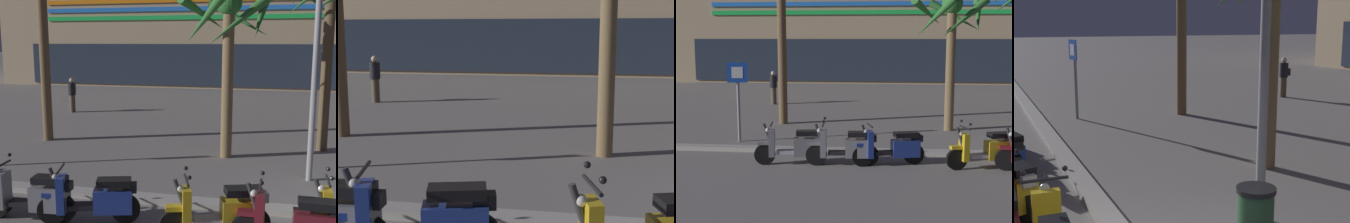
{
  "view_description": "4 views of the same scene",
  "coord_description": "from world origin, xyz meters",
  "views": [
    {
      "loc": [
        -2.43,
        -7.44,
        3.23
      ],
      "look_at": [
        -5.1,
        4.13,
        1.2
      ],
      "focal_mm": 44.36,
      "sensor_mm": 36.0,
      "label": 1
    },
    {
      "loc": [
        -3.56,
        -5.45,
        2.39
      ],
      "look_at": [
        -4.97,
        2.06,
        1.12
      ],
      "focal_mm": 52.3,
      "sensor_mm": 36.0,
      "label": 2
    },
    {
      "loc": [
        -5.29,
        -12.89,
        3.15
      ],
      "look_at": [
        -6.56,
        -0.12,
        1.21
      ],
      "focal_mm": 52.9,
      "sensor_mm": 36.0,
      "label": 3
    },
    {
      "loc": [
        4.22,
        -1.38,
        2.87
      ],
      "look_at": [
        -3.65,
        2.16,
        1.24
      ],
      "focal_mm": 50.02,
      "sensor_mm": 36.0,
      "label": 4
    }
  ],
  "objects": [
    {
      "name": "crossing_sign",
      "position": [
        -9.9,
        1.43,
        1.5
      ],
      "size": [
        0.6,
        0.16,
        2.4
      ],
      "color": "#939399",
      "rests_on": "ground"
    },
    {
      "name": "scooter_grey_last_in_row",
      "position": [
        -7.65,
        -1.05,
        0.46
      ],
      "size": [
        1.8,
        0.63,
        1.04
      ],
      "color": "black",
      "rests_on": "ground"
    },
    {
      "name": "pedestrian_by_palm_tree",
      "position": [
        -10.88,
        9.8,
        0.83
      ],
      "size": [
        0.34,
        0.46,
        1.57
      ],
      "color": "brown",
      "rests_on": "ground"
    },
    {
      "name": "scooter_yellow_second_in_line",
      "position": [
        -2.97,
        -0.97,
        0.46
      ],
      "size": [
        1.79,
        0.8,
        1.17
      ],
      "color": "black",
      "rests_on": "ground"
    },
    {
      "name": "scooter_grey_mid_rear",
      "position": [
        -6.36,
        -1.05,
        0.46
      ],
      "size": [
        1.81,
        0.56,
        1.17
      ],
      "color": "black",
      "rests_on": "ground"
    },
    {
      "name": "palm_tree_far_corner",
      "position": [
        -3.39,
        3.93,
        3.44
      ],
      "size": [
        2.55,
        2.64,
        4.57
      ],
      "color": "olive",
      "rests_on": "ground"
    },
    {
      "name": "scooter_blue_far_back",
      "position": [
        -5.23,
        -0.9,
        0.45
      ],
      "size": [
        1.79,
        0.75,
        1.04
      ],
      "color": "black",
      "rests_on": "ground"
    }
  ]
}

